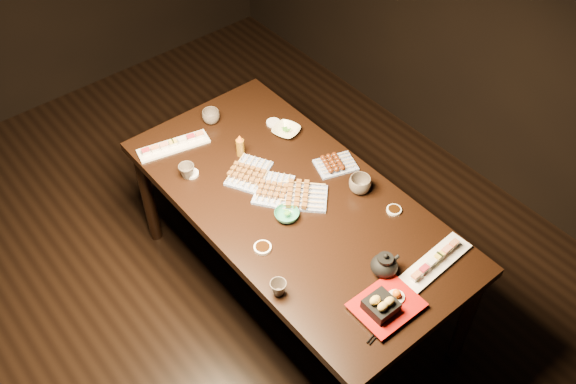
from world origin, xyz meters
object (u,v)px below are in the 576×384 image
at_px(sushi_platter_far, 173,144).
at_px(yakitori_plate_left, 249,170).
at_px(teacup_mid_right, 360,185).
at_px(tempura_tray, 387,300).
at_px(yakitori_plate_center, 273,187).
at_px(condiment_bottle, 240,145).
at_px(edamame_bowl_green, 287,215).
at_px(teacup_far_left, 187,171).
at_px(edamame_bowl_cream, 286,131).
at_px(teacup_near_left, 278,288).
at_px(sushi_platter_near, 435,261).
at_px(dining_table, 294,249).
at_px(yakitori_plate_right, 302,194).
at_px(teacup_far_right, 211,117).
at_px(teapot, 385,264).

distance_m(sushi_platter_far, yakitori_plate_left, 0.45).
bearing_deg(teacup_mid_right, tempura_tray, -124.19).
relative_size(yakitori_plate_center, condiment_bottle, 1.74).
height_order(edamame_bowl_green, teacup_mid_right, teacup_mid_right).
bearing_deg(teacup_far_left, edamame_bowl_cream, -5.70).
relative_size(yakitori_plate_left, teacup_near_left, 3.20).
relative_size(sushi_platter_far, teacup_mid_right, 3.46).
distance_m(yakitori_plate_center, teacup_near_left, 0.60).
xyz_separation_m(sushi_platter_near, tempura_tray, (-0.33, -0.02, 0.03)).
distance_m(dining_table, yakitori_plate_left, 0.50).
relative_size(tempura_tray, condiment_bottle, 2.12).
xyz_separation_m(dining_table, teacup_far_left, (-0.31, 0.47, 0.41)).
bearing_deg(edamame_bowl_cream, dining_table, -124.48).
xyz_separation_m(yakitori_plate_right, teacup_far_left, (-0.35, 0.48, 0.01)).
distance_m(dining_table, teacup_mid_right, 0.53).
bearing_deg(sushi_platter_near, teacup_far_right, 95.30).
bearing_deg(teapot, sushi_platter_near, -21.34).
xyz_separation_m(edamame_bowl_cream, teacup_near_left, (-0.67, -0.77, 0.02)).
xyz_separation_m(edamame_bowl_green, condiment_bottle, (0.09, 0.49, 0.05)).
distance_m(sushi_platter_near, tempura_tray, 0.33).
xyz_separation_m(dining_table, sushi_platter_far, (-0.25, 0.70, 0.40)).
bearing_deg(teacup_mid_right, teacup_far_right, 106.54).
relative_size(sushi_platter_far, teacup_far_right, 3.93).
bearing_deg(teacup_near_left, edamame_bowl_green, 45.96).
bearing_deg(teapot, yakitori_plate_center, 102.78).
height_order(sushi_platter_far, yakitori_plate_right, yakitori_plate_right).
xyz_separation_m(yakitori_plate_center, condiment_bottle, (0.03, 0.31, 0.04)).
bearing_deg(edamame_bowl_green, teacup_near_left, -134.04).
bearing_deg(tempura_tray, edamame_bowl_cream, 72.11).
bearing_deg(yakitori_plate_center, edamame_bowl_green, -145.36).
height_order(teacup_far_left, condiment_bottle, condiment_bottle).
bearing_deg(tempura_tray, teacup_mid_right, 56.36).
height_order(edamame_bowl_cream, teacup_near_left, teacup_near_left).
xyz_separation_m(sushi_platter_far, edamame_bowl_green, (0.15, -0.76, -0.00)).
relative_size(teacup_mid_right, teacup_far_right, 1.14).
bearing_deg(edamame_bowl_green, yakitori_plate_center, 71.36).
bearing_deg(yakitori_plate_left, yakitori_plate_right, -99.54).
bearing_deg(teacup_mid_right, dining_table, 152.55).
bearing_deg(yakitori_plate_right, sushi_platter_far, 156.62).
bearing_deg(sushi_platter_near, teacup_far_left, 112.16).
height_order(dining_table, teacup_mid_right, teacup_mid_right).
height_order(yakitori_plate_left, edamame_bowl_green, yakitori_plate_left).
height_order(dining_table, teacup_far_left, teacup_far_left).
bearing_deg(teacup_far_left, teacup_mid_right, -45.90).
distance_m(tempura_tray, teacup_mid_right, 0.68).
distance_m(dining_table, sushi_platter_near, 0.83).
distance_m(sushi_platter_far, edamame_bowl_cream, 0.60).
xyz_separation_m(sushi_platter_near, edamame_bowl_cream, (0.05, 1.09, -0.01)).
xyz_separation_m(yakitori_plate_right, condiment_bottle, (-0.04, 0.44, 0.03)).
distance_m(teacup_near_left, teacup_far_right, 1.18).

